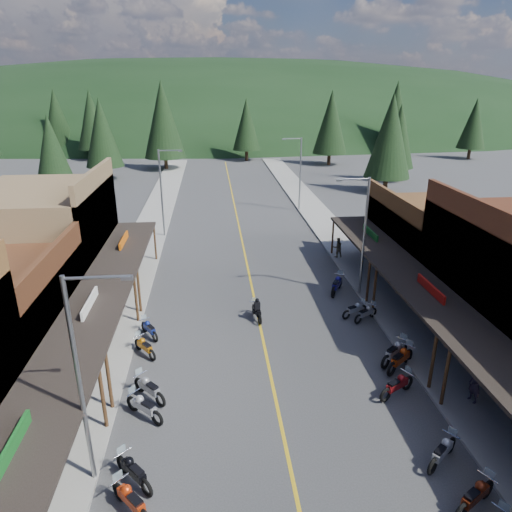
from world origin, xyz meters
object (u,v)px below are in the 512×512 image
object	(u,v)px
bike_west_4	(131,499)
bike_east_4	(475,495)
shop_east_3	(436,241)
bike_west_7	(149,387)
bike_east_10	(355,309)
pine_1	(92,119)
streetlight_2	(362,232)
bike_east_5	(443,450)
bike_east_6	(397,384)
pine_10	(102,133)
pine_5	(395,113)
pine_8	(51,148)
pine_11	(390,136)
shop_west_3	(46,240)
pine_9	(399,136)
bike_east_8	(395,351)
streetlight_3	(299,171)
streetlight_0	(83,375)
pine_2	(163,119)
bike_east_9	(366,312)
bike_west_8	(145,346)
pine_7	(57,117)
pine_4	(331,122)
pedestrian_east_a	(475,385)
rider_on_bike	(257,310)
pine_3	(246,124)
pine_6	(474,123)
bike_west_5	(133,470)
bike_east_11	(337,284)
bike_east_7	(401,358)
bike_west_6	(144,406)
pedestrian_east_b	(338,247)

from	to	relation	value
bike_west_4	bike_east_4	bearing A→B (deg)	-46.69
shop_east_3	bike_west_7	size ratio (longest dim) A/B	4.98
bike_east_10	pine_1	bearing A→B (deg)	179.36
streetlight_2	bike_east_5	world-z (taller)	streetlight_2
bike_east_6	pine_10	bearing A→B (deg)	174.75
shop_east_3	pine_5	distance (m)	64.22
pine_8	pine_11	world-z (taller)	pine_11
shop_west_3	bike_east_4	world-z (taller)	shop_west_3
pine_9	pine_11	world-z (taller)	pine_11
bike_east_8	bike_west_4	bearing A→B (deg)	-95.08
pine_8	bike_east_5	size ratio (longest dim) A/B	4.83
streetlight_3	bike_west_4	distance (m)	39.76
streetlight_0	pine_2	xyz separation A→B (m)	(-3.05, 64.00, 3.53)
pine_11	bike_east_9	bearing A→B (deg)	-112.14
shop_west_3	bike_west_8	world-z (taller)	shop_west_3
shop_west_3	pine_1	distance (m)	59.70
pine_7	pine_2	bearing A→B (deg)	-39.29
bike_west_4	bike_east_9	size ratio (longest dim) A/B	1.13
pine_4	pedestrian_east_a	size ratio (longest dim) A/B	7.32
pine_7	bike_east_9	distance (m)	81.40
pine_2	rider_on_bike	xyz separation A→B (m)	(9.89, -52.64, -7.40)
pine_3	bike_east_9	size ratio (longest dim) A/B	5.76
streetlight_3	pine_8	size ratio (longest dim) A/B	0.80
pine_10	bike_west_8	distance (m)	49.78
pine_7	pine_11	xyz separation A→B (m)	(52.00, -38.00, -0.05)
shop_east_3	streetlight_3	bearing A→B (deg)	109.99
pine_6	bike_west_8	distance (m)	81.34
shop_east_3	pine_2	distance (m)	52.68
pine_11	bike_west_5	world-z (taller)	pine_11
shop_west_3	bike_west_5	size ratio (longest dim) A/B	5.14
bike_east_10	bike_east_11	size ratio (longest dim) A/B	0.80
streetlight_2	pine_7	distance (m)	78.42
pine_4	streetlight_0	bearing A→B (deg)	-110.71
pine_11	bike_west_4	size ratio (longest dim) A/B	5.72
bike_west_7	bike_west_8	size ratio (longest dim) A/B	1.12
pine_5	bike_east_8	size ratio (longest dim) A/B	6.09
pine_10	bike_west_5	distance (m)	57.99
streetlight_0	bike_east_6	xyz separation A→B (m)	(12.47, 3.53, -3.85)
bike_west_4	bike_east_8	xyz separation A→B (m)	(11.95, 7.68, 0.04)
streetlight_3	bike_west_7	size ratio (longest dim) A/B	3.65
bike_east_7	pedestrian_east_a	xyz separation A→B (m)	(2.20, -2.86, 0.35)
pedestrian_east_a	bike_west_8	bearing A→B (deg)	-126.65
rider_on_bike	pine_9	bearing A→B (deg)	49.46
pine_8	bike_west_8	bearing A→B (deg)	-67.58
pine_7	bike_west_6	size ratio (longest dim) A/B	5.77
pine_10	bike_west_4	bearing A→B (deg)	-77.77
pine_9	bike_east_4	size ratio (longest dim) A/B	4.99
pine_5	bike_west_4	size ratio (longest dim) A/B	6.46
streetlight_3	bike_east_11	world-z (taller)	streetlight_3
bike_east_9	pedestrian_east_b	size ratio (longest dim) A/B	1.17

